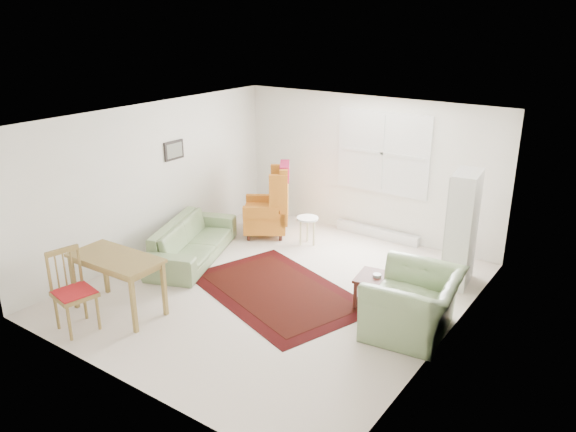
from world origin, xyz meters
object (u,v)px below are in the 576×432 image
Objects in this scene: coffee_table at (376,291)px; desk_chair at (74,292)px; stool at (307,231)px; armchair at (414,298)px; desk at (118,284)px; cabinet at (462,229)px; wingback_chair at (265,199)px; sofa at (192,234)px.

desk_chair reaches higher than coffee_table.
armchair is at bearing -31.70° from stool.
desk reaches higher than coffee_table.
armchair is at bearing -97.12° from cabinet.
coffee_table is 3.50m from desk.
desk is at bearing -142.28° from coffee_table.
stool is 0.39× the size of desk.
wingback_chair reaches higher than stool.
stool is 4.14m from desk_chair.
wingback_chair is 3.38m from desk.
sofa is at bearing -164.39° from cabinet.
stool is (1.22, 1.58, -0.18)m from sofa.
desk_chair reaches higher than stool.
cabinet is 5.40m from desk_chair.
coffee_table is 0.42× the size of desk.
coffee_table is 0.50× the size of desk_chair.
cabinet reaches higher than desk_chair.
armchair is 3.89m from desk.
wingback_chair is 3.54m from cabinet.
cabinet is at bearing 45.12° from desk.
cabinet is at bearing -29.74° from desk_chair.
desk_chair is at bearing -102.02° from stool.
cabinet is (3.88, 1.62, 0.43)m from sofa.
wingback_chair reaches higher than sofa.
stool is 0.29× the size of cabinet.
desk is 1.20× the size of desk_chair.
armchair reaches higher than stool.
sofa is at bearing 19.30° from desk_chair.
desk_chair is (-2.83, -2.75, 0.31)m from coffee_table.
desk is (-0.79, -3.43, 0.15)m from stool.
coffee_table is (2.84, -1.23, -0.46)m from wingback_chair.
wingback_chair reaches higher than coffee_table.
stool is at bearing 173.76° from cabinet.
sofa is at bearing -97.88° from armchair.
armchair is at bearing 31.87° from wingback_chair.
sofa is 2.00× the size of desk_chair.
coffee_table is at bearing -124.27° from armchair.
armchair is at bearing -112.69° from sofa.
sofa is 1.66× the size of desk.
stool is (-2.66, 1.64, -0.22)m from armchair.
sofa is 1.23× the size of cabinet.
armchair is 1.73m from cabinet.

